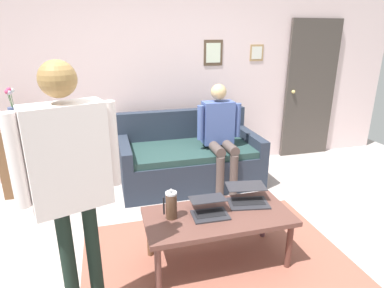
% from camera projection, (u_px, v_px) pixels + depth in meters
% --- Properties ---
extents(ground_plane, '(7.68, 7.68, 0.00)m').
position_uv_depth(ground_plane, '(214.00, 260.00, 2.77)').
color(ground_plane, '#B0A39D').
extents(area_rug, '(2.22, 1.78, 0.01)m').
position_uv_depth(area_rug, '(221.00, 268.00, 2.67)').
color(area_rug, brown).
rests_on(area_rug, ground_plane).
extents(back_wall, '(7.04, 0.11, 2.70)m').
position_uv_depth(back_wall, '(164.00, 72.00, 4.34)').
color(back_wall, beige).
rests_on(back_wall, ground_plane).
extents(interior_door, '(0.82, 0.09, 2.05)m').
position_uv_depth(interior_door, '(310.00, 90.00, 4.92)').
color(interior_door, '#433B36').
rests_on(interior_door, ground_plane).
extents(couch, '(1.74, 0.92, 0.88)m').
position_uv_depth(couch, '(189.00, 159.00, 4.17)').
color(couch, '#262E3D').
rests_on(couch, ground_plane).
extents(coffee_table, '(1.19, 0.56, 0.45)m').
position_uv_depth(coffee_table, '(218.00, 220.00, 2.64)').
color(coffee_table, brown).
rests_on(coffee_table, ground_plane).
extents(laptop_left, '(0.39, 0.38, 0.12)m').
position_uv_depth(laptop_left, '(247.00, 197.00, 2.80)').
color(laptop_left, '#28282D').
rests_on(laptop_left, coffee_table).
extents(laptop_center, '(0.30, 0.30, 0.12)m').
position_uv_depth(laptop_center, '(209.00, 209.00, 2.62)').
color(laptop_center, '#28282D').
rests_on(laptop_center, coffee_table).
extents(french_press, '(0.11, 0.09, 0.25)m').
position_uv_depth(french_press, '(171.00, 205.00, 2.54)').
color(french_press, '#4C3323').
rests_on(french_press, coffee_table).
extents(side_shelf, '(0.42, 0.32, 0.81)m').
position_uv_depth(side_shelf, '(22.00, 161.00, 3.83)').
color(side_shelf, brown).
rests_on(side_shelf, ground_plane).
extents(flower_vase, '(0.10, 0.11, 0.47)m').
position_uv_depth(flower_vase, '(13.00, 112.00, 3.64)').
color(flower_vase, '#495888').
rests_on(flower_vase, side_shelf).
extents(person_standing, '(0.59, 0.32, 1.72)m').
position_uv_depth(person_standing, '(70.00, 170.00, 1.85)').
color(person_standing, black).
rests_on(person_standing, ground_plane).
extents(person_seated, '(0.55, 0.51, 1.28)m').
position_uv_depth(person_seated, '(220.00, 131.00, 3.90)').
color(person_seated, '#4E403C').
rests_on(person_seated, ground_plane).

